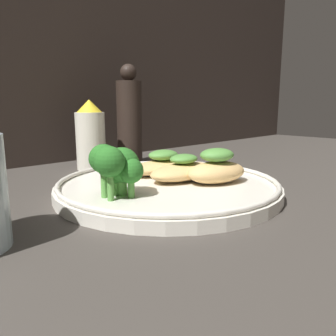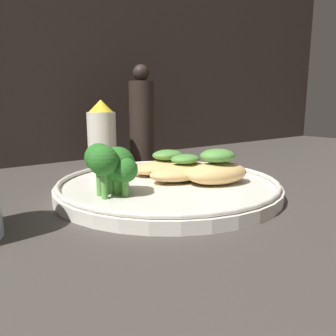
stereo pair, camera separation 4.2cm
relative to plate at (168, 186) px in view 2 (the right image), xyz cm
name	(u,v)px [view 2 (the right image)]	position (x,y,z in cm)	size (l,w,h in cm)	color
ground_plane	(168,197)	(0.00, 0.00, -1.49)	(180.00, 180.00, 1.00)	#3D3833
plate	(168,186)	(0.00, 0.00, 0.00)	(29.00, 29.00, 2.00)	silver
grilled_meat_front	(217,170)	(4.64, -4.33, 2.30)	(9.44, 6.96, 4.58)	tan
grilled_meat_middle	(187,171)	(2.98, -0.27, 1.73)	(11.12, 5.88, 3.51)	tan
grilled_meat_back	(167,165)	(3.72, 4.84, 1.72)	(11.92, 6.62, 3.55)	tan
broccoli_bunch	(111,164)	(-8.60, -0.62, 3.98)	(5.77, 5.48, 5.95)	#569942
sauce_bottle	(102,136)	(1.70, 21.70, 4.94)	(5.20, 5.20, 12.40)	silver
pepper_grinder	(142,119)	(10.49, 21.70, 7.72)	(4.89, 4.89, 19.11)	black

